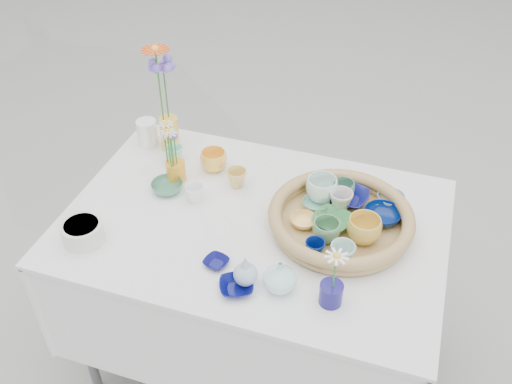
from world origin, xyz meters
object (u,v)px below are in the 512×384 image
(bud_vase_seafoam, at_px, (280,276))
(wicker_tray, at_px, (341,219))
(display_table, at_px, (255,355))
(tall_vase_yellow, at_px, (170,133))

(bud_vase_seafoam, bearing_deg, wicker_tray, 69.59)
(display_table, distance_m, wicker_tray, 0.85)
(display_table, distance_m, bud_vase_seafoam, 0.87)
(display_table, xyz_separation_m, bud_vase_seafoam, (0.16, -0.26, 0.82))
(bud_vase_seafoam, height_order, tall_vase_yellow, tall_vase_yellow)
(wicker_tray, xyz_separation_m, tall_vase_yellow, (-0.72, 0.25, 0.03))
(tall_vase_yellow, bearing_deg, display_table, -33.99)
(display_table, bearing_deg, bud_vase_seafoam, -57.54)
(bud_vase_seafoam, distance_m, tall_vase_yellow, 0.82)
(wicker_tray, bearing_deg, bud_vase_seafoam, -110.41)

